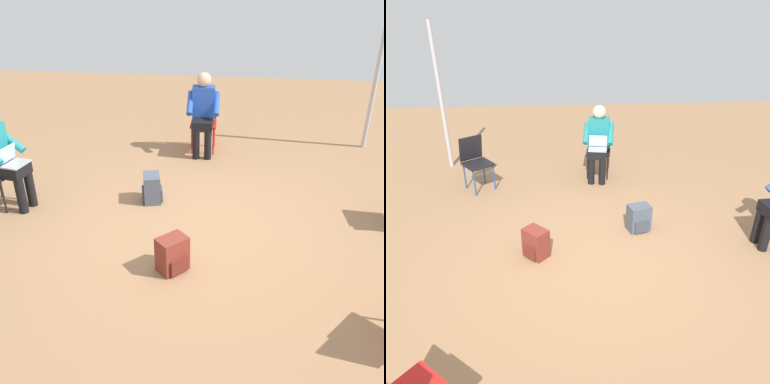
% 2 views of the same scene
% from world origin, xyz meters
% --- Properties ---
extents(ground_plane, '(15.28, 15.28, 0.00)m').
position_xyz_m(ground_plane, '(0.00, 0.00, 0.00)').
color(ground_plane, '#99704C').
extents(chair_east, '(0.50, 0.46, 0.85)m').
position_xyz_m(chair_east, '(2.52, -0.25, 0.50)').
color(chair_east, black).
rests_on(chair_east, ground).
extents(chair_northeast, '(0.58, 0.57, 0.85)m').
position_xyz_m(chair_northeast, '(2.09, 1.78, 0.50)').
color(chair_northeast, black).
rests_on(chair_northeast, ground).
extents(person_with_laptop, '(0.57, 0.55, 1.24)m').
position_xyz_m(person_with_laptop, '(2.35, -0.22, 0.69)').
color(person_with_laptop, black).
rests_on(person_with_laptop, ground).
extents(backpack_near_laptop_user, '(0.29, 0.32, 0.36)m').
position_xyz_m(backpack_near_laptop_user, '(0.63, -0.56, 0.16)').
color(backpack_near_laptop_user, '#475160').
rests_on(backpack_near_laptop_user, ground).
extents(backpack_by_empty_chair, '(0.34, 0.34, 0.36)m').
position_xyz_m(backpack_by_empty_chair, '(0.15, 0.77, 0.16)').
color(backpack_by_empty_chair, maroon).
rests_on(backpack_by_empty_chair, ground).
extents(tent_pole_near, '(0.07, 0.07, 2.49)m').
position_xyz_m(tent_pole_near, '(3.04, 2.43, 1.24)').
color(tent_pole_near, '#B2B2B7').
rests_on(tent_pole_near, ground).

